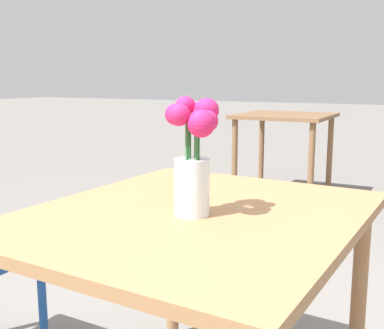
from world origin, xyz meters
The scene contains 3 objects.
table_front centered at (0.00, 0.00, 0.61)m, with size 0.91×1.05×0.70m.
flower_vase centered at (0.01, -0.04, 0.86)m, with size 0.15×0.16×0.31m.
table_back centered at (-0.62, 2.99, 0.63)m, with size 0.79×0.81×0.75m.
Camera 1 is at (0.58, -1.14, 1.06)m, focal length 45.00 mm.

